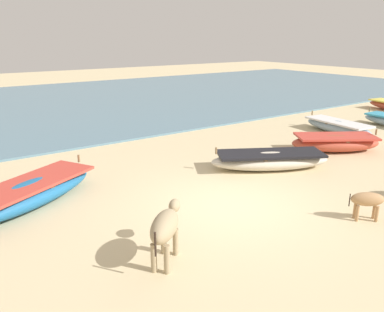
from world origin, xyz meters
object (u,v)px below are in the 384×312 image
object	(u,v)px
fishing_boat_1	(270,160)
fishing_boat_2	(29,193)
fishing_boat_5	(338,126)
fishing_boat_4	(335,143)
calf_near_tan	(369,200)
cow_adult_dun	(165,227)

from	to	relation	value
fishing_boat_1	fishing_boat_2	world-z (taller)	fishing_boat_2
fishing_boat_1	fishing_boat_5	xyz separation A→B (m)	(5.69, 1.66, -0.02)
fishing_boat_2	fishing_boat_4	world-z (taller)	fishing_boat_2
fishing_boat_2	fishing_boat_5	distance (m)	12.27
fishing_boat_4	calf_near_tan	xyz separation A→B (m)	(-4.06, -3.72, 0.16)
fishing_boat_1	calf_near_tan	xyz separation A→B (m)	(-0.78, -3.65, 0.17)
fishing_boat_2	calf_near_tan	size ratio (longest dim) A/B	4.49
fishing_boat_4	fishing_boat_5	xyz separation A→B (m)	(2.41, 1.59, -0.03)
fishing_boat_1	fishing_boat_2	bearing A→B (deg)	17.14
fishing_boat_1	cow_adult_dun	world-z (taller)	cow_adult_dun
fishing_boat_4	fishing_boat_5	world-z (taller)	fishing_boat_4
fishing_boat_2	fishing_boat_4	distance (m)	9.95
fishing_boat_4	fishing_boat_5	size ratio (longest dim) A/B	0.97
fishing_boat_1	cow_adult_dun	size ratio (longest dim) A/B	2.96
fishing_boat_2	calf_near_tan	bearing A→B (deg)	-69.19
fishing_boat_2	fishing_boat_1	bearing A→B (deg)	-40.15
fishing_boat_5	calf_near_tan	bearing A→B (deg)	135.62
fishing_boat_1	fishing_boat_4	size ratio (longest dim) A/B	1.15
fishing_boat_1	calf_near_tan	bearing A→B (deg)	107.11
fishing_boat_1	fishing_boat_4	bearing A→B (deg)	-149.73
fishing_boat_5	cow_adult_dun	distance (m)	11.69
fishing_boat_1	fishing_boat_5	bearing A→B (deg)	-134.60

